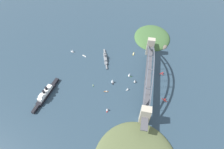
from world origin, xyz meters
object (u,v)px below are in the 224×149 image
(small_boat_6, at_px, (129,75))
(harbor_arch_bridge, at_px, (148,74))
(small_boat_0, at_px, (128,89))
(small_boat_8, at_px, (133,54))
(small_boat_1, at_px, (106,91))
(small_boat_4, at_px, (135,81))
(small_boat_9, at_px, (93,85))
(small_boat_2, at_px, (84,56))
(naval_cruiser, at_px, (105,58))
(ocean_liner, at_px, (46,94))
(small_boat_5, at_px, (107,109))
(small_boat_3, at_px, (113,81))
(seaplane_second_in_formation, at_px, (164,100))
(small_boat_7, at_px, (72,51))
(seaplane_taxiing_near_bridge, at_px, (162,74))

(small_boat_6, bearing_deg, harbor_arch_bridge, -102.76)
(small_boat_0, bearing_deg, small_boat_8, 0.43)
(small_boat_1, relative_size, small_boat_4, 1.17)
(small_boat_1, distance_m, small_boat_4, 68.87)
(small_boat_8, bearing_deg, small_boat_4, -171.68)
(small_boat_4, height_order, small_boat_8, small_boat_4)
(small_boat_9, bearing_deg, small_boat_1, -107.82)
(small_boat_2, bearing_deg, small_boat_9, -151.55)
(naval_cruiser, distance_m, small_boat_9, 88.17)
(ocean_liner, relative_size, small_boat_5, 10.67)
(small_boat_6, bearing_deg, small_boat_4, -136.39)
(small_boat_0, xyz_separation_m, small_boat_6, (38.85, 1.76, 2.04))
(small_boat_3, relative_size, small_boat_9, 1.69)
(seaplane_second_in_formation, xyz_separation_m, small_boat_4, (36.29, 64.61, 2.06))
(small_boat_8, bearing_deg, ocean_liner, 134.90)
(small_boat_1, height_order, small_boat_4, small_boat_4)
(seaplane_second_in_formation, relative_size, small_boat_0, 1.44)
(small_boat_1, bearing_deg, small_boat_4, -56.79)
(ocean_liner, distance_m, small_boat_6, 186.23)
(harbor_arch_bridge, xyz_separation_m, small_boat_1, (-43.79, 83.30, -25.67))
(small_boat_1, height_order, small_boat_3, small_boat_3)
(small_boat_2, bearing_deg, seaplane_second_in_formation, -115.64)
(harbor_arch_bridge, xyz_separation_m, small_boat_7, (63.88, 197.95, -21.98))
(small_boat_5, relative_size, small_boat_9, 1.20)
(small_boat_3, relative_size, small_boat_8, 1.01)
(seaplane_second_in_formation, height_order, small_boat_9, seaplane_second_in_formation)
(small_boat_2, distance_m, small_boat_3, 113.56)
(small_boat_3, bearing_deg, small_boat_8, -18.80)
(seaplane_taxiing_near_bridge, height_order, small_boat_7, small_boat_7)
(ocean_liner, xyz_separation_m, seaplane_taxiing_near_bridge, (107.78, -238.71, -4.11))
(seaplane_taxiing_near_bridge, xyz_separation_m, small_boat_4, (-36.18, 59.45, 2.02))
(small_boat_4, distance_m, small_boat_8, 94.47)
(seaplane_second_in_formation, height_order, small_boat_7, small_boat_7)
(naval_cruiser, relative_size, small_boat_2, 6.40)
(harbor_arch_bridge, bearing_deg, small_boat_4, 103.36)
(naval_cruiser, height_order, small_boat_6, naval_cruiser)
(small_boat_0, relative_size, small_boat_4, 0.83)
(ocean_liner, xyz_separation_m, small_boat_4, (71.60, -179.26, -2.08))
(seaplane_second_in_formation, bearing_deg, small_boat_2, 64.36)
(small_boat_6, bearing_deg, small_boat_8, -0.64)
(seaplane_taxiing_near_bridge, relative_size, small_boat_7, 0.91)
(seaplane_second_in_formation, relative_size, small_boat_2, 0.97)
(seaplane_second_in_formation, relative_size, small_boat_6, 0.88)
(small_boat_0, xyz_separation_m, small_boat_4, (23.61, -12.77, 0.68))
(small_boat_4, distance_m, small_boat_7, 185.88)
(naval_cruiser, distance_m, small_boat_4, 101.31)
(small_boat_8, bearing_deg, small_boat_5, 169.66)
(harbor_arch_bridge, xyz_separation_m, small_boat_0, (-29.73, 38.52, -22.99))
(harbor_arch_bridge, xyz_separation_m, ocean_liner, (-77.72, 205.02, -20.23))
(small_boat_3, bearing_deg, naval_cruiser, 24.57)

